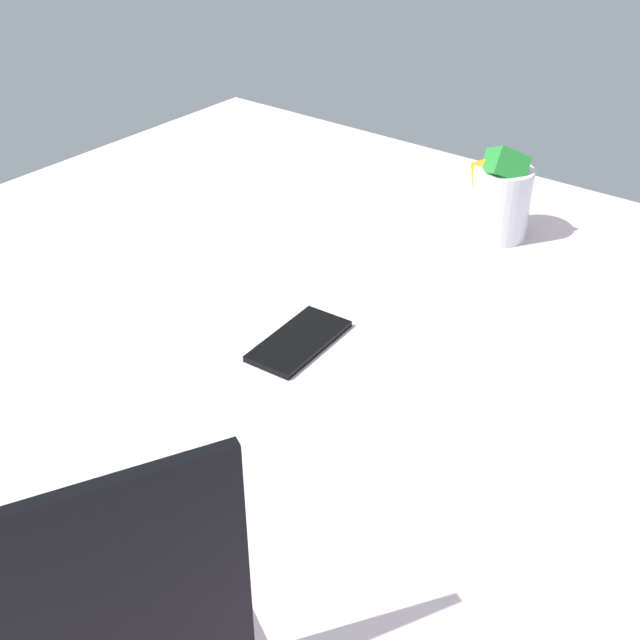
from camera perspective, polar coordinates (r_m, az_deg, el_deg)
name	(u,v)px	position (r cm, az deg, el deg)	size (l,w,h in cm)	color
bed_mattress	(158,490)	(97.03, -11.28, -11.61)	(180.00, 140.00, 18.00)	silver
laptop	(16,620)	(71.21, -20.52, -19.04)	(39.89, 35.64, 23.00)	#B7BABC
snack_cup	(501,198)	(127.97, 12.56, 8.36)	(9.05, 9.49, 15.39)	silver
cell_phone	(299,341)	(101.97, -1.47, -1.47)	(6.80, 14.00, 0.80)	black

